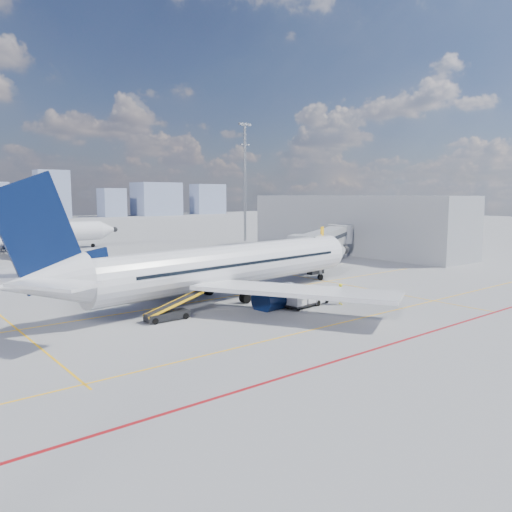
{
  "coord_description": "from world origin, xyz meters",
  "views": [
    {
      "loc": [
        -29.04,
        -32.04,
        10.22
      ],
      "look_at": [
        2.51,
        7.11,
        4.0
      ],
      "focal_mm": 35.0,
      "sensor_mm": 36.0,
      "label": 1
    }
  ],
  "objects_px": {
    "baggage_tug": "(317,297)",
    "cargo_dolly": "(302,297)",
    "main_aircraft": "(220,267)",
    "ramp_worker": "(341,294)",
    "belt_loader": "(168,313)",
    "second_aircraft": "(10,234)"
  },
  "relations": [
    {
      "from": "baggage_tug",
      "to": "cargo_dolly",
      "type": "relative_size",
      "value": 0.68
    },
    {
      "from": "belt_loader",
      "to": "baggage_tug",
      "type": "bearing_deg",
      "value": -13.17
    },
    {
      "from": "second_aircraft",
      "to": "main_aircraft",
      "type": "bearing_deg",
      "value": -79.93
    },
    {
      "from": "cargo_dolly",
      "to": "baggage_tug",
      "type": "bearing_deg",
      "value": -2.23
    },
    {
      "from": "second_aircraft",
      "to": "ramp_worker",
      "type": "relative_size",
      "value": 19.35
    },
    {
      "from": "cargo_dolly",
      "to": "belt_loader",
      "type": "relative_size",
      "value": 0.65
    },
    {
      "from": "baggage_tug",
      "to": "ramp_worker",
      "type": "bearing_deg",
      "value": -55.74
    },
    {
      "from": "main_aircraft",
      "to": "ramp_worker",
      "type": "distance_m",
      "value": 11.78
    },
    {
      "from": "cargo_dolly",
      "to": "belt_loader",
      "type": "distance_m",
      "value": 12.23
    },
    {
      "from": "cargo_dolly",
      "to": "ramp_worker",
      "type": "xyz_separation_m",
      "value": [
        3.74,
        -1.3,
        0.02
      ]
    },
    {
      "from": "second_aircraft",
      "to": "baggage_tug",
      "type": "bearing_deg",
      "value": -75.25
    },
    {
      "from": "baggage_tug",
      "to": "belt_loader",
      "type": "relative_size",
      "value": 0.44
    },
    {
      "from": "second_aircraft",
      "to": "ramp_worker",
      "type": "bearing_deg",
      "value": -74.13
    },
    {
      "from": "main_aircraft",
      "to": "baggage_tug",
      "type": "distance_m",
      "value": 9.71
    },
    {
      "from": "main_aircraft",
      "to": "cargo_dolly",
      "type": "relative_size",
      "value": 12.37
    },
    {
      "from": "baggage_tug",
      "to": "ramp_worker",
      "type": "relative_size",
      "value": 1.16
    },
    {
      "from": "cargo_dolly",
      "to": "second_aircraft",
      "type": "bearing_deg",
      "value": 91.2
    },
    {
      "from": "baggage_tug",
      "to": "belt_loader",
      "type": "distance_m",
      "value": 14.23
    },
    {
      "from": "second_aircraft",
      "to": "baggage_tug",
      "type": "height_order",
      "value": "second_aircraft"
    },
    {
      "from": "baggage_tug",
      "to": "cargo_dolly",
      "type": "height_order",
      "value": "cargo_dolly"
    },
    {
      "from": "baggage_tug",
      "to": "ramp_worker",
      "type": "height_order",
      "value": "ramp_worker"
    },
    {
      "from": "main_aircraft",
      "to": "baggage_tug",
      "type": "xyz_separation_m",
      "value": [
        6.07,
        -7.15,
        -2.52
      ]
    }
  ]
}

